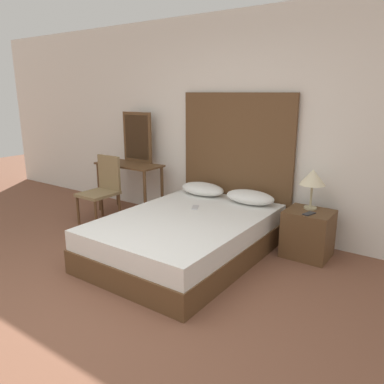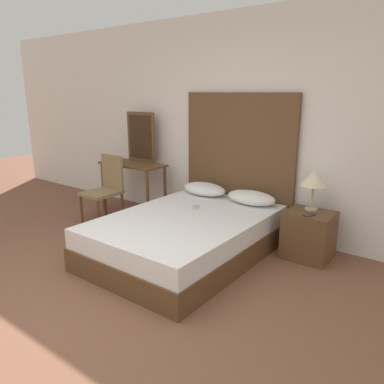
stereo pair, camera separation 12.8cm
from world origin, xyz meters
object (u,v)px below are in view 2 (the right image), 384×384
Objects in this scene: phone_on_bed at (196,207)px; nightstand at (309,235)px; vanity_desk at (133,172)px; chair at (106,186)px; table_lamp at (314,179)px; phone_on_nightstand at (309,215)px; bed at (186,236)px.

phone_on_bed is 1.28m from nightstand.
nightstand is 0.52× the size of vanity_desk.
chair reaches higher than phone_on_bed.
table_lamp is 0.48× the size of chair.
vanity_desk is (-2.69, 0.10, 0.08)m from phone_on_nightstand.
table_lamp is at bearing 24.08° from phone_on_bed.
vanity_desk is at bearing 163.68° from phone_on_bed.
nightstand is 0.61m from table_lamp.
phone_on_nightstand is (1.22, 0.33, 0.07)m from phone_on_bed.
phone_on_nightstand is at bearing -74.90° from table_lamp.
chair is (-0.04, -0.48, -0.11)m from vanity_desk.
phone_on_bed is at bearing -16.32° from vanity_desk.
bed is at bearing -141.98° from table_lamp.
table_lamp reaches higher than chair.
table_lamp reaches higher than nightstand.
phone_on_bed is at bearing -155.92° from table_lamp.
nightstand is 0.57× the size of chair.
table_lamp is (1.07, 0.83, 0.64)m from bed.
chair is (-2.73, -0.38, -0.03)m from phone_on_nightstand.
chair reaches higher than bed.
phone_on_nightstand is 2.69m from vanity_desk.
nightstand is 3.18× the size of phone_on_nightstand.
vanity_desk reaches higher than bed.
phone_on_nightstand reaches higher than phone_on_bed.
table_lamp is at bearing 12.00° from chair.
phone_on_bed is 0.18× the size of chair.
vanity_desk reaches higher than phone_on_bed.
bed is 4.04× the size of nightstand.
phone_on_nightstand is (0.05, -0.19, -0.34)m from table_lamp.
phone_on_bed is 1.34m from table_lamp.
phone_on_bed is 0.38× the size of table_lamp.
phone_on_bed is at bearing 107.83° from bed.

